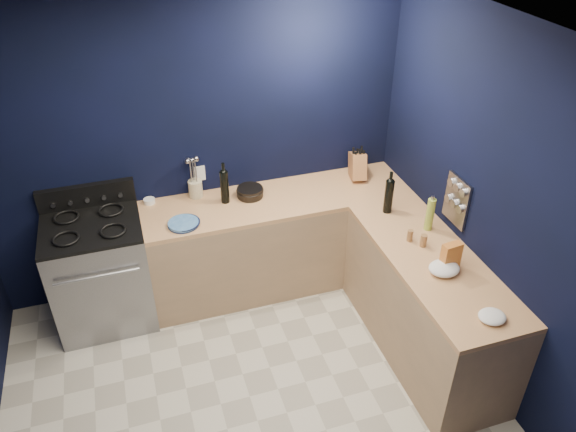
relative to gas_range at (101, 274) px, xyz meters
name	(u,v)px	position (x,y,z in m)	size (l,w,h in m)	color
floor	(258,422)	(0.93, -1.42, -0.47)	(3.50, 3.50, 0.02)	beige
ceiling	(240,56)	(0.93, -1.42, 2.15)	(3.50, 3.50, 0.02)	silver
wall_back	(197,149)	(0.93, 0.34, 0.84)	(3.50, 0.02, 2.60)	black
wall_right	(509,227)	(2.69, -1.42, 0.84)	(0.02, 3.50, 2.60)	black
cab_back	(278,242)	(1.53, 0.02, -0.03)	(2.30, 0.63, 0.86)	#A4815E
top_back	(278,200)	(1.53, 0.02, 0.42)	(2.30, 0.63, 0.04)	#9C673F
cab_right	(425,307)	(2.37, -1.13, -0.03)	(0.63, 1.67, 0.86)	#A4815E
top_right	(434,261)	(2.37, -1.13, 0.42)	(0.63, 1.67, 0.04)	#9C673F
gas_range	(101,274)	(0.00, 0.00, 0.00)	(0.76, 0.66, 0.92)	gray
oven_door	(103,300)	(0.00, -0.32, -0.01)	(0.59, 0.02, 0.42)	black
cooktop	(90,227)	(0.00, 0.00, 0.48)	(0.76, 0.66, 0.03)	black
backguard	(87,196)	(0.00, 0.30, 0.58)	(0.76, 0.06, 0.20)	black
spice_panel	(457,201)	(2.67, -0.87, 0.72)	(0.02, 0.28, 0.38)	gray
wall_outlet	(200,173)	(0.93, 0.32, 0.62)	(0.09, 0.02, 0.13)	white
plate_stack	(183,224)	(0.70, -0.15, 0.46)	(0.24, 0.24, 0.03)	#3263A2
ramekin	(149,201)	(0.48, 0.27, 0.46)	(0.10, 0.10, 0.04)	white
utensil_crock	(196,189)	(0.87, 0.25, 0.51)	(0.12, 0.12, 0.15)	beige
wine_bottle_back	(225,187)	(1.09, 0.09, 0.58)	(0.07, 0.07, 0.29)	black
lemon_basket	(250,192)	(1.31, 0.11, 0.48)	(0.22, 0.22, 0.08)	black
knife_block	(357,166)	(2.31, 0.13, 0.56)	(0.13, 0.21, 0.23)	#9C6034
wine_bottle_right	(389,197)	(2.32, -0.46, 0.58)	(0.07, 0.07, 0.29)	black
oil_bottle	(430,214)	(2.51, -0.79, 0.58)	(0.06, 0.06, 0.27)	#92AB3A
spice_jar_near	(410,236)	(2.30, -0.88, 0.49)	(0.04, 0.04, 0.10)	olive
spice_jar_far	(424,241)	(2.36, -0.97, 0.49)	(0.05, 0.05, 0.10)	olive
crouton_bag	(451,256)	(2.41, -1.26, 0.54)	(0.14, 0.07, 0.21)	red
towel_front	(444,268)	(2.35, -1.29, 0.48)	(0.22, 0.19, 0.08)	white
towel_end	(492,317)	(2.39, -1.80, 0.47)	(0.18, 0.16, 0.05)	white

